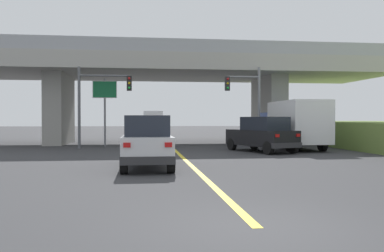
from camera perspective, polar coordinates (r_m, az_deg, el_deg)
ground at (r=32.32m, az=-3.47°, el=-2.39°), size 160.00×160.00×0.00m
overpass_bridge at (r=32.46m, az=-3.48°, el=7.08°), size 34.08×9.46×7.35m
lane_divider_stripe at (r=18.44m, az=-0.79°, el=-4.90°), size 0.20×22.87×0.01m
suv_lead at (r=15.86m, az=-6.31°, el=-2.19°), size 1.88×4.76×2.02m
suv_crossing at (r=23.81m, az=9.75°, el=-1.15°), size 3.38×5.09×2.02m
box_truck at (r=26.58m, az=14.02°, el=0.28°), size 2.33×7.03×2.99m
traffic_signal_nearside at (r=28.15m, az=7.79°, el=4.08°), size 2.46×0.36×5.45m
traffic_signal_farside at (r=27.01m, az=-12.99°, el=4.17°), size 3.43×0.36×5.25m
highway_sign at (r=28.85m, az=-12.09°, el=4.08°), size 1.65×0.17×4.69m
semi_truck_distant at (r=52.57m, az=-5.51°, el=0.57°), size 2.33×7.11×2.88m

